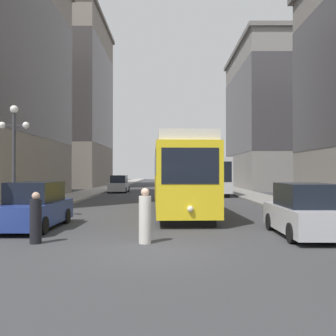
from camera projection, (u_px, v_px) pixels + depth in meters
name	position (u px, v px, depth m)	size (l,w,h in m)	color
ground_plane	(159.00, 251.00, 10.54)	(200.00, 200.00, 0.00)	#38383A
sidewalk_left	(108.00, 188.00, 50.54)	(3.02, 120.00, 0.15)	gray
sidewalk_right	(225.00, 188.00, 50.53)	(3.02, 120.00, 0.15)	gray
streetcar	(178.00, 174.00, 21.67)	(3.17, 14.61, 3.89)	black
transit_bus	(210.00, 174.00, 37.21)	(2.75, 11.32, 3.45)	black
parked_car_left_near	(35.00, 207.00, 14.86)	(1.94, 4.65, 1.82)	black
parked_car_left_mid	(119.00, 184.00, 40.38)	(1.91, 4.27, 1.82)	black
parked_car_right_far	(305.00, 212.00, 13.01)	(1.95, 4.33, 1.82)	black
pedestrian_crossing_near	(36.00, 219.00, 11.71)	(0.36, 0.36, 1.59)	black
pedestrian_crossing_far	(145.00, 218.00, 11.74)	(0.38, 0.38, 1.71)	beige
lamp_post_left_near	(14.00, 143.00, 17.51)	(1.41, 0.36, 5.14)	#333338
building_left_corner	(59.00, 101.00, 56.56)	(14.29, 18.42, 24.73)	slate
building_right_corner	(281.00, 117.00, 49.77)	(12.25, 18.66, 18.39)	gray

